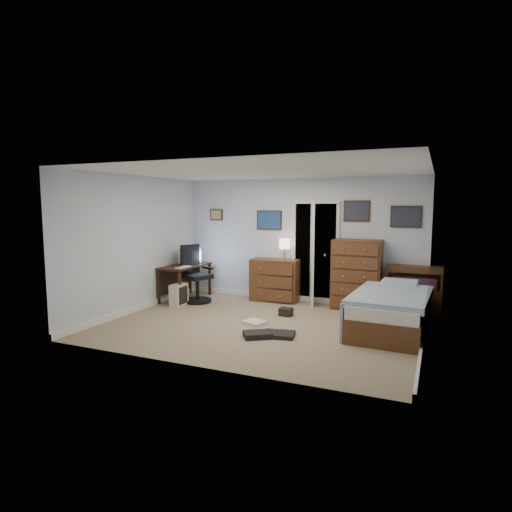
{
  "coord_description": "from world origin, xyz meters",
  "views": [
    {
      "loc": [
        2.64,
        -6.33,
        1.97
      ],
      "look_at": [
        -0.22,
        0.3,
        1.1
      ],
      "focal_mm": 30.0,
      "sensor_mm": 36.0,
      "label": 1
    }
  ],
  "objects_px": {
    "computer_desk": "(182,273)",
    "bed": "(391,310)",
    "low_dresser": "(275,280)",
    "office_chair": "(195,280)",
    "tall_dresser": "(357,274)"
  },
  "relations": [
    {
      "from": "computer_desk",
      "to": "bed",
      "type": "relative_size",
      "value": 0.59
    },
    {
      "from": "office_chair",
      "to": "low_dresser",
      "type": "bearing_deg",
      "value": 50.02
    },
    {
      "from": "low_dresser",
      "to": "office_chair",
      "type": "bearing_deg",
      "value": -156.89
    },
    {
      "from": "computer_desk",
      "to": "tall_dresser",
      "type": "height_order",
      "value": "tall_dresser"
    },
    {
      "from": "office_chair",
      "to": "bed",
      "type": "relative_size",
      "value": 0.55
    },
    {
      "from": "bed",
      "to": "tall_dresser",
      "type": "bearing_deg",
      "value": 124.89
    },
    {
      "from": "computer_desk",
      "to": "office_chair",
      "type": "xyz_separation_m",
      "value": [
        0.4,
        -0.11,
        -0.11
      ]
    },
    {
      "from": "computer_desk",
      "to": "bed",
      "type": "xyz_separation_m",
      "value": [
        4.27,
        -0.61,
        -0.24
      ]
    },
    {
      "from": "low_dresser",
      "to": "bed",
      "type": "distance_m",
      "value": 2.72
    },
    {
      "from": "tall_dresser",
      "to": "computer_desk",
      "type": "bearing_deg",
      "value": -171.12
    },
    {
      "from": "bed",
      "to": "low_dresser",
      "type": "bearing_deg",
      "value": 155.76
    },
    {
      "from": "tall_dresser",
      "to": "office_chair",
      "type": "bearing_deg",
      "value": -167.9
    },
    {
      "from": "computer_desk",
      "to": "low_dresser",
      "type": "height_order",
      "value": "low_dresser"
    },
    {
      "from": "computer_desk",
      "to": "low_dresser",
      "type": "bearing_deg",
      "value": 18.33
    },
    {
      "from": "computer_desk",
      "to": "bed",
      "type": "distance_m",
      "value": 4.32
    }
  ]
}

